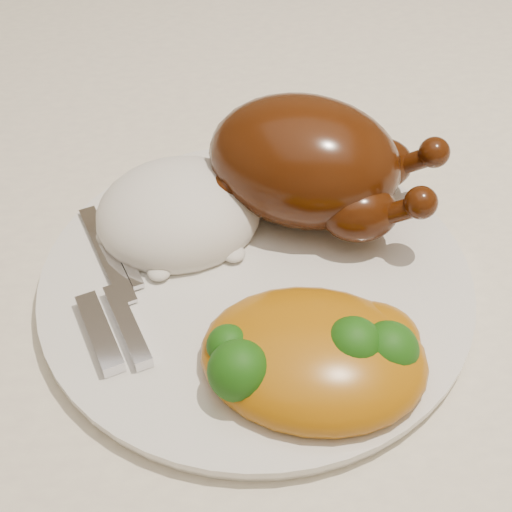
{
  "coord_description": "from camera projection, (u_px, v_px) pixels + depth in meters",
  "views": [
    {
      "loc": [
        -0.12,
        -0.48,
        1.16
      ],
      "look_at": [
        -0.09,
        -0.13,
        0.8
      ],
      "focal_mm": 50.0,
      "sensor_mm": 36.0,
      "label": 1
    }
  ],
  "objects": [
    {
      "name": "tablecloth",
      "position": [
        340.0,
        194.0,
        0.64
      ],
      "size": [
        1.73,
        1.03,
        0.18
      ],
      "color": "beige",
      "rests_on": "dining_table"
    },
    {
      "name": "mac_and_cheese",
      "position": [
        324.0,
        355.0,
        0.45
      ],
      "size": [
        0.17,
        0.14,
        0.06
      ],
      "rotation": [
        0.0,
        0.0,
        -0.24
      ],
      "color": "#B7690B",
      "rests_on": "dinner_plate"
    },
    {
      "name": "dining_table",
      "position": [
        334.0,
        251.0,
        0.7
      ],
      "size": [
        1.6,
        0.9,
        0.76
      ],
      "color": "brown",
      "rests_on": "floor"
    },
    {
      "name": "roast_chicken",
      "position": [
        309.0,
        163.0,
        0.54
      ],
      "size": [
        0.2,
        0.16,
        0.09
      ],
      "rotation": [
        0.0,
        0.0,
        -0.42
      ],
      "color": "#451907",
      "rests_on": "dinner_plate"
    },
    {
      "name": "dinner_plate",
      "position": [
        256.0,
        282.0,
        0.52
      ],
      "size": [
        0.31,
        0.31,
        0.01
      ],
      "primitive_type": "cylinder",
      "rotation": [
        0.0,
        0.0,
        -0.02
      ],
      "color": "white",
      "rests_on": "tablecloth"
    },
    {
      "name": "cutlery",
      "position": [
        114.0,
        303.0,
        0.49
      ],
      "size": [
        0.06,
        0.16,
        0.01
      ],
      "rotation": [
        0.0,
        0.0,
        0.35
      ],
      "color": "silver",
      "rests_on": "dinner_plate"
    },
    {
      "name": "rice_mound",
      "position": [
        179.0,
        213.0,
        0.54
      ],
      "size": [
        0.15,
        0.14,
        0.07
      ],
      "rotation": [
        0.0,
        0.0,
        0.24
      ],
      "color": "white",
      "rests_on": "dinner_plate"
    }
  ]
}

